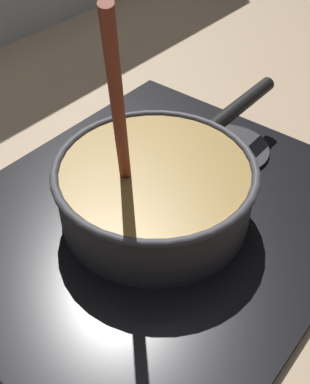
{
  "coord_description": "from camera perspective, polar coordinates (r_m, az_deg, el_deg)",
  "views": [
    {
      "loc": [
        -0.21,
        -0.11,
        0.47
      ],
      "look_at": [
        0.15,
        0.18,
        0.05
      ],
      "focal_mm": 44.27,
      "sensor_mm": 36.0,
      "label": 1
    }
  ],
  "objects": [
    {
      "name": "hob_plate",
      "position": [
        0.65,
        -0.0,
        -2.98
      ],
      "size": [
        0.56,
        0.48,
        0.01
      ],
      "primitive_type": "cube",
      "color": "black",
      "rests_on": "ground"
    },
    {
      "name": "burner_ring",
      "position": [
        0.64,
        -0.0,
        -2.35
      ],
      "size": [
        0.17,
        0.17,
        0.01
      ],
      "primitive_type": "torus",
      "color": "#592D0C",
      "rests_on": "hob_plate"
    },
    {
      "name": "cooking_pan",
      "position": [
        0.61,
        0.07,
        0.47
      ],
      "size": [
        0.42,
        0.26,
        0.32
      ],
      "color": "#38383D",
      "rests_on": "hob_plate"
    },
    {
      "name": "spare_burner",
      "position": [
        0.76,
        8.78,
        5.16
      ],
      "size": [
        0.13,
        0.13,
        0.01
      ],
      "primitive_type": "cylinder",
      "color": "#262628",
      "rests_on": "hob_plate"
    }
  ]
}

